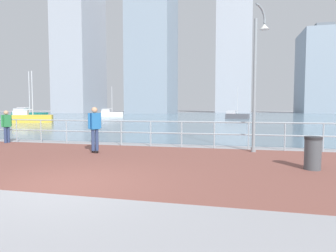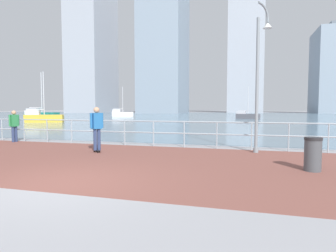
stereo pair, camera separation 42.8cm
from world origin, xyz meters
name	(u,v)px [view 1 (the left image)]	position (x,y,z in m)	size (l,w,h in m)	color
ground	(211,118)	(0.00, 40.00, 0.00)	(220.00, 220.00, 0.00)	#9E9EA3
brick_paving	(119,161)	(0.00, 2.92, 0.00)	(28.00, 7.14, 0.01)	brown
harbor_water	(216,116)	(0.00, 51.49, 0.00)	(180.00, 88.00, 0.00)	slate
waterfront_railing	(151,129)	(0.00, 6.49, 0.79)	(25.25, 0.06, 1.15)	#9EADB7
lamppost	(257,71)	(4.46, 6.01, 3.15)	(0.63, 0.69, 5.69)	gray
skateboarder	(95,125)	(-1.56, 4.28, 1.06)	(0.39, 0.51, 1.75)	black
bystander	(6,124)	(-7.26, 6.14, 0.93)	(0.30, 0.56, 1.59)	navy
trash_bin	(313,153)	(5.76, 2.97, 0.47)	(0.46, 0.46, 0.93)	#474C51
sailboat_gray	(111,114)	(-19.77, 45.86, 0.56)	(4.32, 2.75, 5.82)	white
sailboat_teal	(29,115)	(-24.57, 28.89, 0.64)	(4.82, 1.53, 6.75)	#197266
sailboat_ivory	(32,118)	(-18.98, 22.47, 0.56)	(4.32, 3.04, 5.88)	gold
sailboat_red	(236,116)	(3.96, 40.16, 0.48)	(3.71, 2.07, 4.98)	#595960
tower_concrete	(80,44)	(-46.86, 81.17, 22.72)	(11.36, 16.71, 47.12)	#A3A8B2
tower_glass	(152,44)	(-20.68, 77.87, 20.84)	(12.66, 15.27, 43.35)	#8493A3
tower_slate	(234,58)	(3.10, 98.93, 19.21)	(11.58, 16.32, 40.08)	#A3A8B2
tower_beige	(321,72)	(29.71, 91.94, 12.68)	(12.53, 15.60, 27.02)	#8493A3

